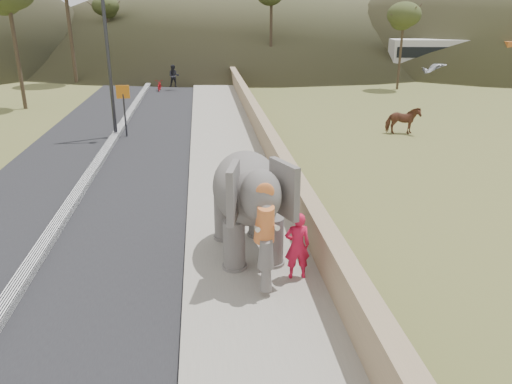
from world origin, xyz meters
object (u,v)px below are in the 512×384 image
(elephant_and_man, at_px, (248,202))
(motorcyclist, at_px, (167,80))
(lamppost, at_px, (113,28))
(cow, at_px, (403,120))

(elephant_and_man, bearing_deg, motorcyclist, 97.34)
(lamppost, relative_size, elephant_and_man, 2.18)
(cow, bearing_deg, elephant_and_man, 152.78)
(elephant_and_man, height_order, motorcyclist, elephant_and_man)
(cow, height_order, motorcyclist, motorcyclist)
(motorcyclist, bearing_deg, lamppost, -95.36)
(lamppost, relative_size, motorcyclist, 4.33)
(motorcyclist, bearing_deg, cow, -51.05)
(lamppost, distance_m, cow, 13.91)
(lamppost, distance_m, motorcyclist, 14.53)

